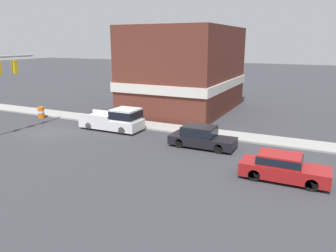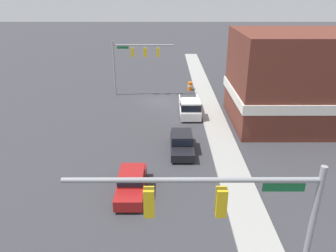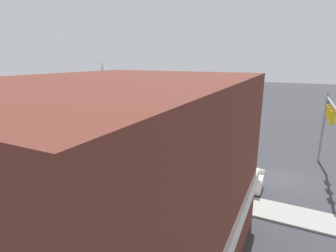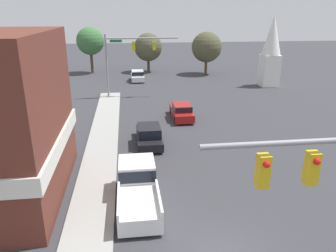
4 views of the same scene
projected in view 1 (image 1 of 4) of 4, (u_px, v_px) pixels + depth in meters
name	position (u px, v px, depth m)	size (l,w,h in m)	color
ground_plane	(48.00, 133.00, 27.46)	(200.00, 200.00, 0.00)	#38383D
sidewalk_curb	(91.00, 118.00, 32.41)	(2.40, 60.00, 0.14)	#9E9E99
car_lead	(201.00, 136.00, 23.62)	(1.86, 4.74, 1.55)	black
car_oncoming	(283.00, 167.00, 17.94)	(1.76, 4.69, 1.50)	black
pickup_truck_parked	(117.00, 119.00, 28.02)	(2.11, 5.50, 1.98)	black
construction_barrel	(41.00, 112.00, 32.72)	(0.64, 0.64, 1.12)	orange
corner_brick_building	(185.00, 70.00, 36.05)	(13.93, 10.14, 8.97)	brown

